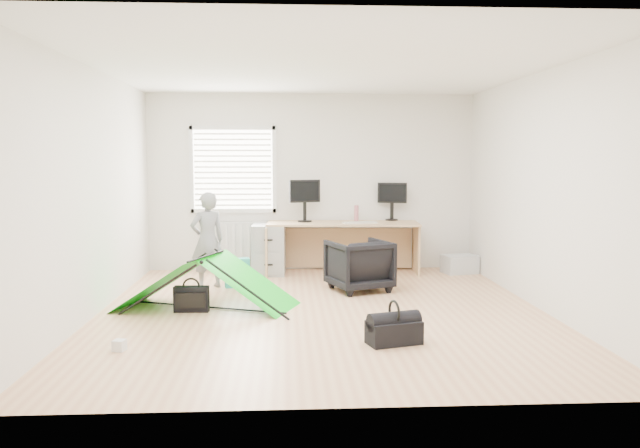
{
  "coord_description": "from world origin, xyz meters",
  "views": [
    {
      "loc": [
        -0.4,
        -6.88,
        1.72
      ],
      "look_at": [
        0.0,
        0.4,
        0.95
      ],
      "focal_mm": 35.0,
      "sensor_mm": 36.0,
      "label": 1
    }
  ],
  "objects": [
    {
      "name": "back_wall",
      "position": [
        0.0,
        2.75,
        1.35
      ],
      "size": [
        5.0,
        0.02,
        2.7
      ],
      "primitive_type": "cube",
      "color": "silver",
      "rests_on": "ground"
    },
    {
      "name": "keyboard",
      "position": [
        0.69,
        2.19,
        0.78
      ],
      "size": [
        0.51,
        0.27,
        0.02
      ],
      "primitive_type": "cube",
      "rotation": [
        0.0,
        0.0,
        0.23
      ],
      "color": "beige",
      "rests_on": "desk"
    },
    {
      "name": "radiator",
      "position": [
        -1.2,
        2.67,
        0.45
      ],
      "size": [
        1.0,
        0.12,
        0.6
      ],
      "primitive_type": "cube",
      "color": "silver",
      "rests_on": "back_wall"
    },
    {
      "name": "office_chair",
      "position": [
        0.55,
        1.1,
        0.33
      ],
      "size": [
        0.92,
        0.93,
        0.67
      ],
      "primitive_type": "imported",
      "rotation": [
        0.0,
        0.0,
        3.49
      ],
      "color": "black",
      "rests_on": "ground"
    },
    {
      "name": "storage_crate",
      "position": [
        2.21,
        2.25,
        0.14
      ],
      "size": [
        0.55,
        0.44,
        0.27
      ],
      "primitive_type": "cube",
      "rotation": [
        0.0,
        0.0,
        0.24
      ],
      "color": "#B9BFC2",
      "rests_on": "ground"
    },
    {
      "name": "filing_cabinet",
      "position": [
        -0.65,
        2.37,
        0.37
      ],
      "size": [
        0.5,
        0.66,
        0.74
      ],
      "primitive_type": "cube",
      "rotation": [
        0.0,
        0.0,
        -0.04
      ],
      "color": "#999D9E",
      "rests_on": "ground"
    },
    {
      "name": "window",
      "position": [
        -1.2,
        2.71,
        1.55
      ],
      "size": [
        1.2,
        0.06,
        1.2
      ],
      "primitive_type": "cube",
      "color": "silver",
      "rests_on": "back_wall"
    },
    {
      "name": "person",
      "position": [
        -1.44,
        1.38,
        0.64
      ],
      "size": [
        0.55,
        0.49,
        1.28
      ],
      "primitive_type": "imported",
      "rotation": [
        0.0,
        0.0,
        3.63
      ],
      "color": "gray",
      "rests_on": "ground"
    },
    {
      "name": "thermos",
      "position": [
        0.67,
        2.54,
        0.89
      ],
      "size": [
        0.07,
        0.07,
        0.24
      ],
      "primitive_type": "cylinder",
      "rotation": [
        0.0,
        0.0,
        0.05
      ],
      "color": "#B66570",
      "rests_on": "desk"
    },
    {
      "name": "laptop_bag",
      "position": [
        -1.47,
        0.07,
        0.15
      ],
      "size": [
        0.39,
        0.14,
        0.29
      ],
      "primitive_type": "cube",
      "rotation": [
        0.0,
        0.0,
        -0.06
      ],
      "color": "black",
      "rests_on": "ground"
    },
    {
      "name": "ground",
      "position": [
        0.0,
        0.0,
        0.0
      ],
      "size": [
        5.5,
        5.5,
        0.0
      ],
      "primitive_type": "plane",
      "color": "tan",
      "rests_on": "ground"
    },
    {
      "name": "monitor_right",
      "position": [
        1.23,
        2.6,
        0.98
      ],
      "size": [
        0.45,
        0.22,
        0.43
      ],
      "primitive_type": "cube",
      "rotation": [
        0.0,
        0.0,
        -0.3
      ],
      "color": "black",
      "rests_on": "desk"
    },
    {
      "name": "kite",
      "position": [
        -1.31,
        0.22,
        0.3
      ],
      "size": [
        2.13,
        1.49,
        0.61
      ],
      "primitive_type": null,
      "rotation": [
        0.0,
        0.0,
        -0.36
      ],
      "color": "#13D220",
      "rests_on": "ground"
    },
    {
      "name": "tote_bag",
      "position": [
        -1.05,
        1.4,
        0.19
      ],
      "size": [
        0.35,
        0.21,
        0.39
      ],
      "primitive_type": "cube",
      "rotation": [
        0.0,
        0.0,
        0.21
      ],
      "color": "teal",
      "rests_on": "ground"
    },
    {
      "name": "duffel_bag",
      "position": [
        0.6,
        -1.27,
        0.11
      ],
      "size": [
        0.54,
        0.38,
        0.21
      ],
      "primitive_type": "cube",
      "rotation": [
        0.0,
        0.0,
        0.28
      ],
      "color": "black",
      "rests_on": "ground"
    },
    {
      "name": "white_box",
      "position": [
        -1.9,
        -1.35,
        0.05
      ],
      "size": [
        0.12,
        0.12,
        0.1
      ],
      "primitive_type": "cube",
      "rotation": [
        0.0,
        0.0,
        -0.26
      ],
      "color": "silver",
      "rests_on": "ground"
    },
    {
      "name": "desk",
      "position": [
        0.45,
        2.34,
        0.38
      ],
      "size": [
        2.3,
        0.87,
        0.77
      ],
      "primitive_type": "cube",
      "rotation": [
        0.0,
        0.0,
        -0.07
      ],
      "color": "tan",
      "rests_on": "ground"
    },
    {
      "name": "monitor_left",
      "position": [
        -0.12,
        2.45,
        1.0
      ],
      "size": [
        0.49,
        0.27,
        0.46
      ],
      "primitive_type": "cube",
      "rotation": [
        0.0,
        0.0,
        0.37
      ],
      "color": "black",
      "rests_on": "desk"
    }
  ]
}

